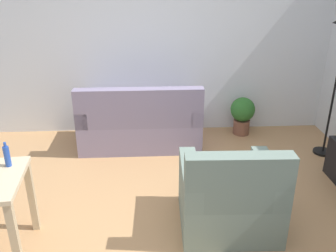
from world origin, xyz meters
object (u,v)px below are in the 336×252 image
(couch, at_px, (140,125))
(potted_plant, at_px, (242,113))
(armchair, at_px, (230,198))
(bottle_blue, at_px, (7,156))

(couch, relative_size, potted_plant, 2.89)
(potted_plant, height_order, armchair, armchair)
(armchair, bearing_deg, potted_plant, -105.22)
(armchair, xyz_separation_m, bottle_blue, (-1.93, -0.07, 0.53))
(couch, distance_m, bottle_blue, 2.24)
(armchair, bearing_deg, couch, -63.08)
(bottle_blue, bearing_deg, armchair, 1.95)
(couch, distance_m, potted_plant, 1.54)
(armchair, distance_m, bottle_blue, 2.00)
(couch, height_order, bottle_blue, bottle_blue)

